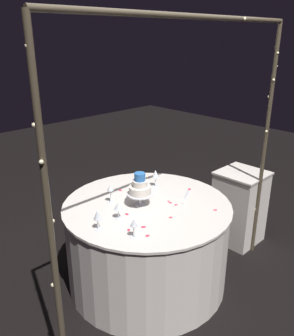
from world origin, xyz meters
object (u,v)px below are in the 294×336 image
at_px(decorative_arch, 191,132).
at_px(wine_glass_3, 134,224).
at_px(main_table, 147,243).
at_px(wine_glass_2, 110,189).
at_px(wine_glass_0, 118,207).
at_px(wine_glass_1, 97,216).
at_px(wine_glass_4, 155,174).
at_px(tiered_cake, 140,188).
at_px(side_table, 239,207).
at_px(cake_knife, 185,198).

xyz_separation_m(decorative_arch, wine_glass_3, (0.43, -0.12, -0.61)).
height_order(main_table, wine_glass_2, wine_glass_2).
bearing_deg(wine_glass_0, wine_glass_3, 70.90).
relative_size(wine_glass_1, wine_glass_4, 0.93).
xyz_separation_m(wine_glass_2, wine_glass_4, (-0.51, 0.03, -0.00)).
bearing_deg(tiered_cake, side_table, 169.56).
relative_size(decorative_arch, wine_glass_2, 14.09).
relative_size(wine_glass_0, wine_glass_2, 0.84).
distance_m(side_table, wine_glass_2, 1.53).
xyz_separation_m(main_table, cake_knife, (-0.32, 0.16, 0.39)).
bearing_deg(wine_glass_4, side_table, 154.76).
bearing_deg(wine_glass_3, wine_glass_0, -109.10).
relative_size(main_table, wine_glass_0, 10.41).
height_order(wine_glass_1, wine_glass_4, wine_glass_4).
distance_m(wine_glass_2, cake_knife, 0.66).
xyz_separation_m(wine_glass_0, wine_glass_3, (0.10, 0.28, 0.01)).
bearing_deg(wine_glass_3, wine_glass_4, -145.24).
relative_size(tiered_cake, wine_glass_0, 2.11).
bearing_deg(tiered_cake, wine_glass_2, -55.77).
bearing_deg(tiered_cake, wine_glass_1, 8.24).
distance_m(tiered_cake, cake_knife, 0.44).
height_order(side_table, wine_glass_4, wine_glass_4).
bearing_deg(wine_glass_0, cake_knife, 168.55).
bearing_deg(decorative_arch, cake_knife, -138.75).
bearing_deg(side_table, tiered_cake, -10.44).
relative_size(tiered_cake, cake_knife, 1.08).
bearing_deg(side_table, wine_glass_3, 3.84).
relative_size(decorative_arch, tiered_cake, 7.93).
bearing_deg(wine_glass_0, side_table, 173.30).
bearing_deg(wine_glass_3, cake_knife, -168.36).
height_order(wine_glass_0, wine_glass_3, wine_glass_3).
distance_m(tiered_cake, wine_glass_3, 0.50).
distance_m(wine_glass_1, wine_glass_3, 0.29).
height_order(main_table, wine_glass_3, wine_glass_3).
height_order(wine_glass_1, wine_glass_2, wine_glass_2).
distance_m(wine_glass_1, cake_knife, 0.87).
bearing_deg(side_table, wine_glass_1, -5.19).
xyz_separation_m(wine_glass_1, cake_knife, (-0.86, 0.11, -0.11)).
bearing_deg(wine_glass_2, wine_glass_0, 63.25).
relative_size(side_table, wine_glass_2, 4.87).
distance_m(side_table, wine_glass_3, 1.68).
distance_m(main_table, wine_glass_0, 0.59).
relative_size(main_table, side_table, 1.80).
xyz_separation_m(tiered_cake, wine_glass_3, (0.37, 0.34, -0.05)).
height_order(wine_glass_2, wine_glass_4, wine_glass_4).
distance_m(decorative_arch, wine_glass_4, 0.92).
bearing_deg(wine_glass_0, wine_glass_4, -160.32).
bearing_deg(tiered_cake, main_table, 155.34).
bearing_deg(wine_glass_4, wine_glass_3, 34.76).
distance_m(main_table, wine_glass_2, 0.59).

